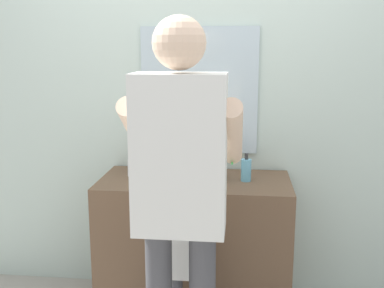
# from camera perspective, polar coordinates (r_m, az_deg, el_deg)

# --- Properties ---
(back_wall) EXTENTS (4.40, 0.10, 2.70)m
(back_wall) POSITION_cam_1_polar(r_m,az_deg,el_deg) (2.98, 0.99, 6.94)
(back_wall) COLOR silver
(back_wall) RESTS_ON ground
(vanity_cabinet) EXTENTS (1.13, 0.54, 0.83)m
(vanity_cabinet) POSITION_cam_1_polar(r_m,az_deg,el_deg) (2.90, 0.33, -12.33)
(vanity_cabinet) COLOR brown
(vanity_cabinet) RESTS_ON ground
(sink_basin) EXTENTS (0.35, 0.35, 0.11)m
(sink_basin) POSITION_cam_1_polar(r_m,az_deg,el_deg) (2.72, 0.30, -3.35)
(sink_basin) COLOR silver
(sink_basin) RESTS_ON vanity_cabinet
(faucet) EXTENTS (0.18, 0.14, 0.18)m
(faucet) POSITION_cam_1_polar(r_m,az_deg,el_deg) (2.92, 0.73, -1.81)
(faucet) COLOR #B7BABF
(faucet) RESTS_ON vanity_cabinet
(toothbrush_cup) EXTENTS (0.07, 0.07, 0.21)m
(toothbrush_cup) POSITION_cam_1_polar(r_m,az_deg,el_deg) (2.84, -7.21, -2.84)
(toothbrush_cup) COLOR silver
(toothbrush_cup) RESTS_ON vanity_cabinet
(soap_bottle) EXTENTS (0.06, 0.06, 0.16)m
(soap_bottle) POSITION_cam_1_polar(r_m,az_deg,el_deg) (2.73, 6.65, -3.16)
(soap_bottle) COLOR #66B2D1
(soap_bottle) RESTS_ON vanity_cabinet
(child_toddler) EXTENTS (0.29, 0.29, 0.94)m
(child_toddler) POSITION_cam_1_polar(r_m,az_deg,el_deg) (2.48, -0.65, -13.06)
(child_toddler) COLOR #47474C
(child_toddler) RESTS_ON ground
(adult_parent) EXTENTS (0.54, 0.56, 1.73)m
(adult_parent) POSITION_cam_1_polar(r_m,az_deg,el_deg) (2.04, -1.43, -4.13)
(adult_parent) COLOR #47474C
(adult_parent) RESTS_ON ground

